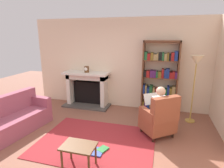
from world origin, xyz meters
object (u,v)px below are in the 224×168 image
Objects in this scene: mantel_clock at (87,69)px; seated_reader at (157,108)px; sofa_floral at (12,119)px; fireplace at (88,88)px; side_table at (79,149)px; armchair_reading at (159,119)px; floor_lamp at (196,66)px; bookshelf at (160,79)px.

mantel_clock reaches higher than seated_reader.
mantel_clock is at bearing -18.81° from sofa_floral.
mantel_clock is 0.17× the size of seated_reader.
seated_reader is at bearing -30.60° from fireplace.
seated_reader reaches higher than sofa_floral.
side_table is at bearing 13.72° from seated_reader.
armchair_reading is 0.54× the size of sofa_floral.
side_table is at bearing -130.29° from floor_lamp.
bookshelf is 1.05m from floor_lamp.
armchair_reading reaches higher than side_table.
fireplace reaches higher than armchair_reading.
bookshelf is (2.21, 0.03, 0.42)m from fireplace.
sofa_floral is at bearing 160.58° from side_table.
sofa_floral reaches higher than side_table.
mantel_clock is at bearing -70.77° from fireplace.
mantel_clock is at bearing 174.28° from floor_lamp.
floor_lamp is at bearing -7.53° from fireplace.
floor_lamp reaches higher than armchair_reading.
mantel_clock is 2.99m from side_table.
armchair_reading is 0.85× the size of seated_reader.
fireplace reaches higher than side_table.
seated_reader is 0.64× the size of sofa_floral.
bookshelf is (2.17, 0.14, -0.19)m from mantel_clock.
seated_reader is at bearing -29.01° from mantel_clock.
sofa_floral is 4.52m from floor_lamp.
fireplace is 2.99m from side_table.
seated_reader reaches higher than side_table.
side_table is (-1.19, -2.84, -0.64)m from bookshelf.
fireplace is at bearing 172.47° from floor_lamp.
mantel_clock is 3.04m from floor_lamp.
bookshelf is 3.68× the size of side_table.
sofa_floral is at bearing -117.21° from mantel_clock.
fireplace is at bearing -16.90° from sofa_floral.
bookshelf is 3.90m from sofa_floral.
armchair_reading is 1.73× the size of side_table.
mantel_clock is 2.70m from armchair_reading.
mantel_clock is 0.11× the size of floor_lamp.
side_table is at bearing -101.03° from sofa_floral.
bookshelf is 1.81× the size of seated_reader.
bookshelf reaches higher than mantel_clock.
side_table is 3.33m from floor_lamp.
bookshelf is at bearing 3.56° from mantel_clock.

